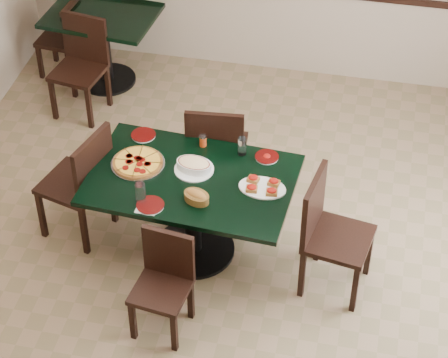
% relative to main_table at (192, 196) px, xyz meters
% --- Properties ---
extents(floor, '(5.50, 5.50, 0.00)m').
position_rel_main_table_xyz_m(floor, '(0.23, -0.10, -0.57)').
color(floor, '#7E6449').
rests_on(floor, ground).
extents(room_shell, '(5.50, 5.50, 5.50)m').
position_rel_main_table_xyz_m(room_shell, '(1.26, 1.63, 0.60)').
color(room_shell, silver).
rests_on(room_shell, floor).
extents(main_table, '(1.56, 1.06, 0.75)m').
position_rel_main_table_xyz_m(main_table, '(0.00, 0.00, 0.00)').
color(main_table, black).
rests_on(main_table, floor).
extents(back_table, '(1.07, 0.82, 0.75)m').
position_rel_main_table_xyz_m(back_table, '(-1.37, 2.09, -0.04)').
color(back_table, black).
rests_on(back_table, floor).
extents(chair_far, '(0.49, 0.49, 0.97)m').
position_rel_main_table_xyz_m(chair_far, '(0.05, 0.62, -0.02)').
color(chair_far, black).
rests_on(chair_far, floor).
extents(chair_near, '(0.42, 0.42, 0.80)m').
position_rel_main_table_xyz_m(chair_near, '(-0.03, -0.72, -0.13)').
color(chair_near, black).
rests_on(chair_near, floor).
extents(chair_right, '(0.53, 0.53, 0.98)m').
position_rel_main_table_xyz_m(chair_right, '(1.02, -0.11, -0.02)').
color(chair_right, black).
rests_on(chair_right, floor).
extents(chair_left, '(0.57, 0.57, 0.99)m').
position_rel_main_table_xyz_m(chair_left, '(-0.86, 0.03, -0.01)').
color(chair_left, black).
rests_on(chair_left, floor).
extents(back_chair_near, '(0.50, 0.50, 0.93)m').
position_rel_main_table_xyz_m(back_chair_near, '(-1.42, 1.64, -0.05)').
color(back_chair_near, black).
rests_on(back_chair_near, floor).
extents(back_chair_left, '(0.41, 0.41, 0.80)m').
position_rel_main_table_xyz_m(back_chair_left, '(-1.78, 2.15, -0.13)').
color(back_chair_left, black).
rests_on(back_chair_left, floor).
extents(pepperoni_pizza, '(0.40, 0.40, 0.04)m').
position_rel_main_table_xyz_m(pepperoni_pizza, '(-0.43, 0.07, 0.20)').
color(pepperoni_pizza, '#B5B5BC').
rests_on(pepperoni_pizza, main_table).
extents(lasagna_casserole, '(0.29, 0.29, 0.09)m').
position_rel_main_table_xyz_m(lasagna_casserole, '(-0.00, 0.09, 0.23)').
color(lasagna_casserole, silver).
rests_on(lasagna_casserole, main_table).
extents(bread_basket, '(0.23, 0.20, 0.09)m').
position_rel_main_table_xyz_m(bread_basket, '(0.09, -0.23, 0.22)').
color(bread_basket, brown).
rests_on(bread_basket, main_table).
extents(bruschetta_platter, '(0.37, 0.27, 0.05)m').
position_rel_main_table_xyz_m(bruschetta_platter, '(0.53, -0.01, 0.21)').
color(bruschetta_platter, silver).
rests_on(bruschetta_platter, main_table).
extents(side_plate_near, '(0.20, 0.20, 0.02)m').
position_rel_main_table_xyz_m(side_plate_near, '(-0.21, -0.35, 0.19)').
color(side_plate_near, silver).
rests_on(side_plate_near, main_table).
extents(side_plate_far_r, '(0.18, 0.18, 0.03)m').
position_rel_main_table_xyz_m(side_plate_far_r, '(0.50, 0.34, 0.19)').
color(side_plate_far_r, silver).
rests_on(side_plate_far_r, main_table).
extents(side_plate_far_l, '(0.19, 0.19, 0.02)m').
position_rel_main_table_xyz_m(side_plate_far_l, '(-0.48, 0.41, 0.19)').
color(side_plate_far_l, silver).
rests_on(side_plate_far_l, main_table).
extents(napkin_setting, '(0.15, 0.15, 0.01)m').
position_rel_main_table_xyz_m(napkin_setting, '(-0.23, -0.37, 0.18)').
color(napkin_setting, white).
rests_on(napkin_setting, main_table).
extents(water_glass_a, '(0.07, 0.07, 0.14)m').
position_rel_main_table_xyz_m(water_glass_a, '(0.31, 0.35, 0.25)').
color(water_glass_a, silver).
rests_on(water_glass_a, main_table).
extents(water_glass_b, '(0.07, 0.07, 0.16)m').
position_rel_main_table_xyz_m(water_glass_b, '(-0.29, -0.32, 0.26)').
color(water_glass_b, silver).
rests_on(water_glass_b, main_table).
extents(pepper_shaker, '(0.06, 0.06, 0.09)m').
position_rel_main_table_xyz_m(pepper_shaker, '(-0.00, 0.38, 0.23)').
color(pepper_shaker, '#D15416').
rests_on(pepper_shaker, main_table).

